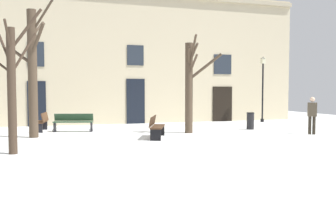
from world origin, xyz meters
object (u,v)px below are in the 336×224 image
at_px(streetlamp, 263,82).
at_px(bench_near_center_tree, 42,122).
at_px(tree_near_facade, 12,83).
at_px(litter_bin, 250,121).
at_px(bench_near_lamp, 73,122).
at_px(person_by_shop_door, 312,114).
at_px(tree_right_of_center, 190,84).
at_px(tree_left_of_center, 33,70).
at_px(bench_by_litter_bin, 156,126).

relative_size(streetlamp, bench_near_center_tree, 2.55).
xyz_separation_m(tree_near_facade, litter_bin, (10.84, 4.28, -1.76)).
height_order(tree_near_facade, bench_near_lamp, tree_near_facade).
distance_m(tree_near_facade, person_by_shop_door, 12.54).
xyz_separation_m(tree_right_of_center, tree_near_facade, (-7.31, -3.67, -0.07)).
relative_size(tree_near_facade, litter_bin, 5.29).
distance_m(tree_left_of_center, bench_by_litter_bin, 5.69).
height_order(litter_bin, bench_near_lamp, same).
bearing_deg(streetlamp, bench_near_center_tree, -173.80).
distance_m(tree_near_facade, bench_near_lamp, 6.56).
xyz_separation_m(tree_left_of_center, litter_bin, (10.40, 0.15, -2.41)).
height_order(tree_right_of_center, bench_near_center_tree, tree_right_of_center).
bearing_deg(bench_near_lamp, tree_left_of_center, -119.72).
bearing_deg(bench_near_lamp, person_by_shop_door, -9.72).
xyz_separation_m(streetlamp, litter_bin, (-3.01, -3.74, -2.06)).
bearing_deg(person_by_shop_door, litter_bin, -30.95).
relative_size(tree_near_facade, bench_by_litter_bin, 2.36).
height_order(tree_left_of_center, bench_near_center_tree, tree_left_of_center).
distance_m(tree_right_of_center, streetlamp, 7.85).
bearing_deg(tree_left_of_center, tree_near_facade, -96.16).
bearing_deg(bench_near_center_tree, litter_bin, 85.57).
distance_m(tree_left_of_center, bench_near_lamp, 3.45).
bearing_deg(litter_bin, streetlamp, 51.15).
bearing_deg(tree_right_of_center, bench_near_lamp, 156.21).
xyz_separation_m(tree_right_of_center, bench_by_litter_bin, (-1.99, -1.28, -1.79)).
height_order(streetlamp, person_by_shop_door, streetlamp).
xyz_separation_m(litter_bin, bench_near_center_tree, (-10.13, 2.31, 0.03)).
relative_size(tree_near_facade, person_by_shop_door, 2.69).
distance_m(bench_near_center_tree, person_by_shop_door, 12.74).
distance_m(bench_near_lamp, person_by_shop_door, 11.15).
bearing_deg(litter_bin, tree_right_of_center, -170.31).
height_order(streetlamp, bench_near_lamp, streetlamp).
bearing_deg(streetlamp, tree_left_of_center, -163.83).
bearing_deg(tree_near_facade, tree_right_of_center, 26.67).
bearing_deg(bench_by_litter_bin, tree_near_facade, 135.82).
xyz_separation_m(tree_near_facade, bench_by_litter_bin, (5.32, 2.39, -1.71)).
xyz_separation_m(tree_left_of_center, person_by_shop_door, (11.94, -2.61, -1.91)).
relative_size(streetlamp, person_by_shop_door, 2.41).
height_order(tree_right_of_center, tree_left_of_center, tree_left_of_center).
height_order(tree_right_of_center, streetlamp, tree_right_of_center).
bearing_deg(tree_right_of_center, tree_left_of_center, 176.24).
xyz_separation_m(litter_bin, person_by_shop_door, (1.54, -2.77, 0.50)).
relative_size(litter_bin, bench_by_litter_bin, 0.45).
height_order(bench_near_lamp, bench_by_litter_bin, bench_by_litter_bin).
bearing_deg(streetlamp, bench_near_lamp, -169.95).
height_order(tree_left_of_center, bench_near_lamp, tree_left_of_center).
height_order(tree_near_facade, bench_by_litter_bin, tree_near_facade).
relative_size(tree_left_of_center, streetlamp, 1.44).
relative_size(bench_near_lamp, bench_by_litter_bin, 1.00).
bearing_deg(bench_by_litter_bin, streetlamp, -34.97).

